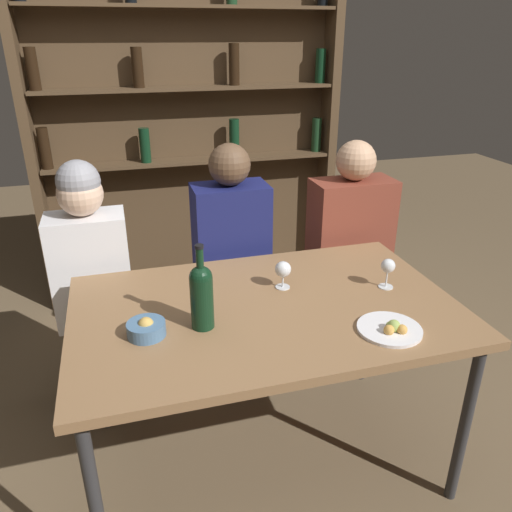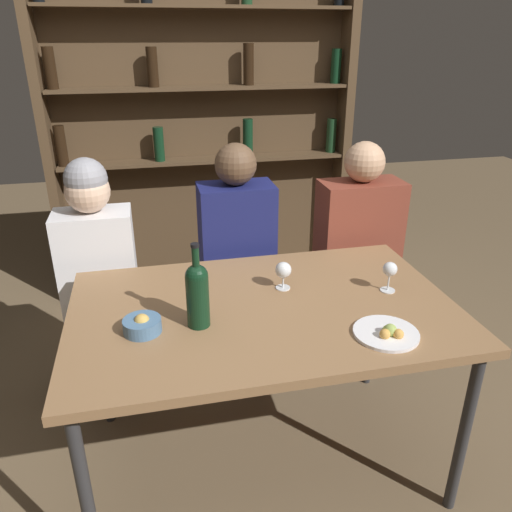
% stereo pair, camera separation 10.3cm
% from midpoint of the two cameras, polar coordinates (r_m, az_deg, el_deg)
% --- Properties ---
extents(ground_plane, '(10.00, 10.00, 0.00)m').
position_cam_midpoint_polar(ground_plane, '(2.41, -0.35, -22.02)').
color(ground_plane, brown).
extents(dining_table, '(1.47, 0.92, 0.78)m').
position_cam_midpoint_polar(dining_table, '(1.95, -0.40, -7.23)').
color(dining_table, olive).
rests_on(dining_table, ground_plane).
extents(wine_rack_wall, '(2.03, 0.21, 2.13)m').
position_cam_midpoint_polar(wine_rack_wall, '(3.48, -8.53, 13.37)').
color(wine_rack_wall, '#4C3823').
rests_on(wine_rack_wall, ground_plane).
extents(wine_bottle, '(0.08, 0.08, 0.32)m').
position_cam_midpoint_polar(wine_bottle, '(1.75, -7.93, -4.32)').
color(wine_bottle, black).
rests_on(wine_bottle, dining_table).
extents(wine_glass_0, '(0.07, 0.07, 0.12)m').
position_cam_midpoint_polar(wine_glass_0, '(2.02, 1.65, -1.64)').
color(wine_glass_0, silver).
rests_on(wine_glass_0, dining_table).
extents(wine_glass_1, '(0.06, 0.06, 0.13)m').
position_cam_midpoint_polar(wine_glass_1, '(2.07, 13.48, -1.29)').
color(wine_glass_1, silver).
rests_on(wine_glass_1, dining_table).
extents(food_plate_0, '(0.23, 0.23, 0.05)m').
position_cam_midpoint_polar(food_plate_0, '(1.81, 13.55, -8.09)').
color(food_plate_0, white).
rests_on(food_plate_0, dining_table).
extents(snack_bowl, '(0.13, 0.13, 0.07)m').
position_cam_midpoint_polar(snack_bowl, '(1.79, -14.07, -8.05)').
color(snack_bowl, '#4C7299').
rests_on(snack_bowl, dining_table).
extents(seated_person_left, '(0.35, 0.22, 1.24)m').
position_cam_midpoint_polar(seated_person_left, '(2.53, -19.10, -3.74)').
color(seated_person_left, '#26262B').
rests_on(seated_person_left, ground_plane).
extents(seated_person_center, '(0.36, 0.22, 1.27)m').
position_cam_midpoint_polar(seated_person_center, '(2.56, -3.92, -2.10)').
color(seated_person_center, '#26262B').
rests_on(seated_person_center, ground_plane).
extents(seated_person_right, '(0.42, 0.22, 1.25)m').
position_cam_midpoint_polar(seated_person_right, '(2.76, 9.38, -0.76)').
color(seated_person_right, '#26262B').
rests_on(seated_person_right, ground_plane).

